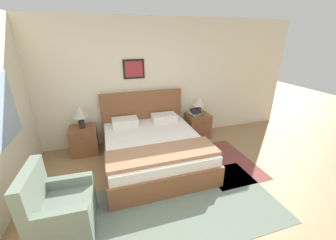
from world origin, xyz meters
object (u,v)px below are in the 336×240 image
object	(u,v)px
bed	(153,148)
table_lamp_by_door	(199,101)
nightstand_near_window	(84,140)
nightstand_by_door	(198,125)
armchair	(60,211)
table_lamp_near_window	(80,113)

from	to	relation	value
bed	table_lamp_by_door	xyz separation A→B (m)	(1.26, 0.75, 0.57)
bed	nightstand_near_window	world-z (taller)	bed
bed	nightstand_by_door	world-z (taller)	bed
table_lamp_by_door	armchair	bearing A→B (deg)	-144.60
table_lamp_near_window	table_lamp_by_door	distance (m)	2.51
bed	armchair	xyz separation A→B (m)	(-1.41, -1.15, 0.02)
nightstand_near_window	table_lamp_near_window	distance (m)	0.59
nightstand_by_door	table_lamp_near_window	world-z (taller)	table_lamp_near_window
nightstand_by_door	table_lamp_by_door	world-z (taller)	table_lamp_by_door
nightstand_by_door	table_lamp_by_door	distance (m)	0.59
bed	armchair	distance (m)	1.82
armchair	table_lamp_by_door	bearing A→B (deg)	127.88
armchair	nightstand_near_window	bearing A→B (deg)	177.78
armchair	nightstand_near_window	distance (m)	1.91
table_lamp_by_door	bed	bearing A→B (deg)	-149.38
bed	table_lamp_near_window	world-z (taller)	bed
nightstand_by_door	nightstand_near_window	bearing A→B (deg)	180.00
bed	nightstand_near_window	xyz separation A→B (m)	(-1.25, 0.75, -0.01)
nightstand_near_window	nightstand_by_door	bearing A→B (deg)	0.00
nightstand_by_door	table_lamp_near_window	size ratio (longest dim) A/B	1.20
table_lamp_near_window	bed	bearing A→B (deg)	-30.86
bed	nightstand_by_door	size ratio (longest dim) A/B	3.61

